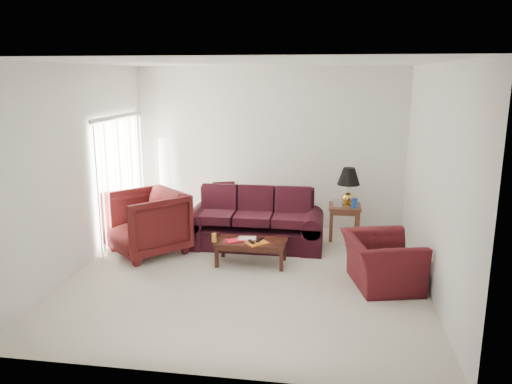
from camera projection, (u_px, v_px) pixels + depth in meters
floor at (247, 276)px, 7.24m from camera, size 5.00×5.00×0.00m
blinds at (121, 180)px, 8.60m from camera, size 0.10×2.00×2.16m
sofa at (254, 219)px, 8.39m from camera, size 2.36×1.13×0.94m
throw_pillow at (224, 192)px, 9.22m from camera, size 0.44×0.33×0.41m
end_table at (344, 222)px, 8.82m from camera, size 0.59×0.59×0.60m
table_lamp at (348, 187)px, 8.71m from camera, size 0.51×0.51×0.67m
clock at (337, 203)px, 8.66m from camera, size 0.15×0.07×0.14m
blue_canister at (354, 203)px, 8.57m from camera, size 0.12×0.12×0.17m
picture_frame at (339, 199)px, 8.86m from camera, size 0.19×0.20×0.05m
floor_lamp at (166, 182)px, 9.44m from camera, size 0.32×0.32×1.71m
armchair_left at (146, 223)px, 8.04m from camera, size 1.57×1.57×1.02m
armchair_right at (382, 261)px, 6.83m from camera, size 1.16×1.26×0.69m
coffee_table at (251, 252)px, 7.65m from camera, size 1.08×0.56×0.37m
magazine_red at (235, 240)px, 7.59m from camera, size 0.32×0.30×0.01m
magazine_white at (247, 239)px, 7.68m from camera, size 0.28×0.22×0.02m
magazine_orange at (257, 243)px, 7.48m from camera, size 0.39×0.38×0.02m
remote_a at (251, 242)px, 7.48m from camera, size 0.12×0.17×0.02m
remote_b at (260, 240)px, 7.56m from camera, size 0.10×0.18×0.02m
yellow_glass at (214, 238)px, 7.54m from camera, size 0.08×0.08×0.13m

